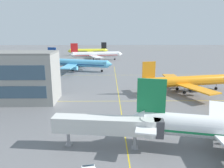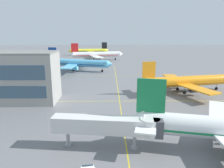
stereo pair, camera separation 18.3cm
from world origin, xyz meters
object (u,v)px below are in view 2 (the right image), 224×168
(airliner_far_right_stand, at_px, (89,51))
(jet_bridge, at_px, (115,126))
(airliner_second_row, at_px, (185,81))
(airliner_third_row, at_px, (78,63))
(airliner_far_left_stand, at_px, (96,55))

(airliner_far_right_stand, height_order, jet_bridge, airliner_far_right_stand)
(airliner_second_row, xyz_separation_m, jet_bridge, (-24.08, -35.05, 0.48))
(airliner_second_row, distance_m, airliner_far_right_stand, 120.92)
(airliner_third_row, relative_size, airliner_far_right_stand, 1.06)
(airliner_third_row, xyz_separation_m, jet_bridge, (17.07, -75.56, 0.13))
(jet_bridge, bearing_deg, airliner_far_left_stand, 94.96)
(airliner_third_row, distance_m, jet_bridge, 77.47)
(airliner_far_left_stand, height_order, jet_bridge, airliner_far_left_stand)
(airliner_second_row, height_order, airliner_far_left_stand, airliner_far_left_stand)
(airliner_third_row, bearing_deg, airliner_far_right_stand, 90.77)
(airliner_far_left_stand, relative_size, airliner_far_right_stand, 1.10)
(airliner_second_row, xyz_separation_m, airliner_far_left_stand, (-34.15, 80.89, 0.43))
(jet_bridge, bearing_deg, airliner_third_row, 102.73)
(airliner_far_left_stand, relative_size, jet_bridge, 2.00)
(airliner_second_row, height_order, airliner_third_row, airliner_third_row)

